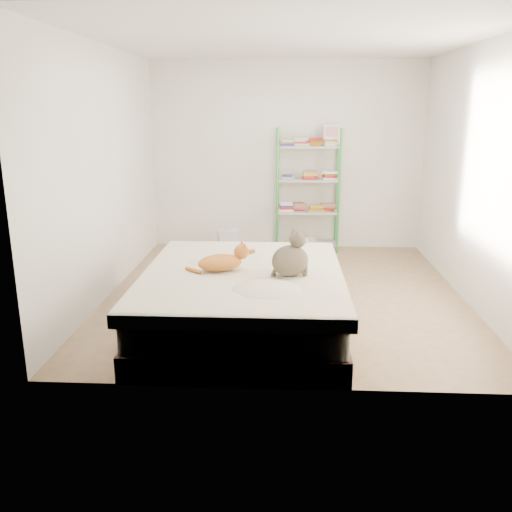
# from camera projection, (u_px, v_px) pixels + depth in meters

# --- Properties ---
(room) EXTENTS (3.81, 4.21, 2.61)m
(room) POSITION_uv_depth(u_px,v_px,m) (286.00, 174.00, 5.60)
(room) COLOR tan
(room) RESTS_ON ground
(bed) EXTENTS (1.76, 2.20, 0.56)m
(bed) POSITION_uv_depth(u_px,v_px,m) (243.00, 301.00, 4.88)
(bed) COLOR #42261B
(bed) RESTS_ON ground
(orange_cat) EXTENTS (0.53, 0.41, 0.19)m
(orange_cat) POSITION_uv_depth(u_px,v_px,m) (220.00, 261.00, 4.80)
(orange_cat) COLOR #C76E20
(orange_cat) RESTS_ON bed
(grey_cat) EXTENTS (0.43, 0.40, 0.39)m
(grey_cat) POSITION_uv_depth(u_px,v_px,m) (290.00, 254.00, 4.62)
(grey_cat) COLOR #71634D
(grey_cat) RESTS_ON bed
(shelf_unit) EXTENTS (0.88, 0.36, 1.74)m
(shelf_unit) POSITION_uv_depth(u_px,v_px,m) (308.00, 187.00, 7.50)
(shelf_unit) COLOR green
(shelf_unit) RESTS_ON ground
(cardboard_box) EXTENTS (0.58, 0.56, 0.44)m
(cardboard_box) POSITION_uv_depth(u_px,v_px,m) (304.00, 261.00, 6.48)
(cardboard_box) COLOR tan
(cardboard_box) RESTS_ON ground
(white_bin) EXTENTS (0.36, 0.33, 0.34)m
(white_bin) POSITION_uv_depth(u_px,v_px,m) (228.00, 242.00, 7.46)
(white_bin) COLOR silver
(white_bin) RESTS_ON ground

